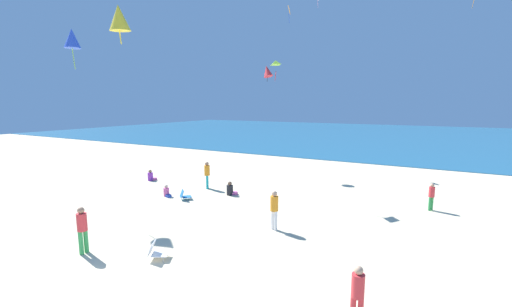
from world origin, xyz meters
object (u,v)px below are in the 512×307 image
Objects in this scene: person_2 at (432,195)px; person_3 at (151,176)px; beach_chair_near_camera at (185,195)px; person_0 at (82,227)px; person_1 at (358,292)px; beach_chair_mid_beach at (156,251)px; kite_lime at (275,63)px; kite_orange at (289,10)px; kite_red at (267,71)px; person_6 at (207,173)px; kite_blue at (72,38)px; person_7 at (167,192)px; person_4 at (274,208)px; person_5 at (231,190)px; kite_yellow at (119,18)px.

person_3 is at bearing -135.69° from person_2.
beach_chair_near_camera is 13.07m from person_2.
person_0 is 1.11× the size of person_1.
beach_chair_mid_beach is 0.59× the size of person_2.
kite_lime is 0.78× the size of kite_orange.
beach_chair_near_camera is at bearing -93.38° from kite_red.
person_2 is (10.92, 11.50, -0.19)m from person_0.
kite_orange reaches higher than person_6.
kite_lime reaches higher than beach_chair_near_camera.
person_1 is 17.29m from kite_blue.
person_7 is (-1.37, 0.01, 0.01)m from beach_chair_near_camera.
person_4 is at bearing -68.54° from kite_orange.
person_5 is (0.43, 9.01, -0.70)m from person_0.
person_2 is 10.93m from kite_lime.
person_1 is 12.28m from person_5.
kite_orange is at bearing -85.48° from person_0.
person_6 is at bearing -163.80° from kite_lime.
person_2 is at bearing -27.14° from person_6.
person_1 is 1.19× the size of kite_red.
person_4 is 20.82m from kite_orange.
kite_yellow reaches higher than person_7.
person_4 reaches higher than beach_chair_near_camera.
kite_lime is at bearing 40.32° from kite_blue.
kite_yellow is at bearing -106.61° from beach_chair_mid_beach.
beach_chair_near_camera is at bearing 49.71° from person_1.
person_5 is (-4.63, 3.67, -0.69)m from person_4.
kite_blue reaches higher than person_7.
kite_blue reaches higher than person_4.
person_3 is at bearing 51.15° from person_1.
kite_yellow is at bearing 2.75° from person_4.
person_2 is at bearing -131.86° from person_0.
beach_chair_near_camera is 2.74m from person_6.
person_3 is 0.59× the size of kite_red.
person_2 is 19.75m from kite_orange.
person_5 is 12.14m from kite_yellow.
kite_red is at bearing 55.73° from person_5.
kite_blue is 1.34× the size of kite_orange.
beach_chair_mid_beach is 17.33m from kite_red.
beach_chair_mid_beach is at bearing 77.78° from person_1.
kite_blue is at bearing -115.68° from person_7.
kite_red is at bearing 120.99° from kite_lime.
person_2 is (1.45, 10.78, -0.09)m from person_1.
kite_blue is (-8.58, 4.11, 0.93)m from kite_yellow.
person_3 is (-16.02, 8.69, -0.62)m from person_1.
kite_red is at bearing -164.23° from person_2.
beach_chair_mid_beach is 0.49× the size of person_4.
beach_chair_near_camera is at bearing -134.83° from kite_lime.
person_0 is 10.26m from kite_blue.
kite_yellow is 16.84m from kite_red.
person_5 is at bearing -91.09° from person_0.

